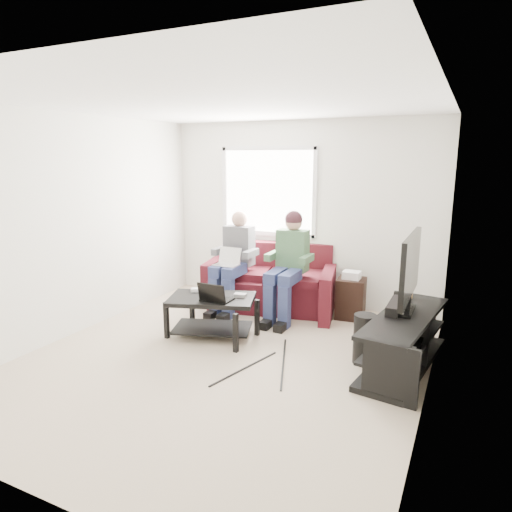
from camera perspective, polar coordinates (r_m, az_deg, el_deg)
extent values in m
plane|color=#B6A58D|center=(4.96, -4.05, -12.76)|extent=(4.50, 4.50, 0.00)
plane|color=white|center=(4.52, -4.58, 18.65)|extent=(4.50, 4.50, 0.00)
plane|color=silver|center=(6.59, 5.53, 5.29)|extent=(4.50, 0.00, 4.50)
plane|color=silver|center=(2.89, -27.16, -5.08)|extent=(4.50, 0.00, 4.50)
plane|color=silver|center=(5.81, -21.69, 3.54)|extent=(0.00, 4.50, 4.50)
plane|color=silver|center=(3.98, 21.54, -0.13)|extent=(0.00, 4.50, 4.50)
cube|color=white|center=(6.74, 1.52, 8.06)|extent=(1.40, 0.01, 1.20)
cube|color=silver|center=(6.73, 1.48, 8.05)|extent=(1.48, 0.04, 1.28)
cube|color=#4F1323|center=(6.47, 1.59, -4.58)|extent=(1.71, 1.14, 0.44)
cube|color=#4F1323|center=(6.69, 2.90, -0.13)|extent=(1.58, 0.52, 0.45)
cube|color=#4F1323|center=(6.83, -5.01, -2.91)|extent=(0.34, 0.95, 0.62)
cube|color=#4F1323|center=(6.16, 8.94, -4.70)|extent=(0.34, 0.95, 0.62)
cube|color=#4F1323|center=(6.54, -1.54, -1.96)|extent=(0.86, 0.85, 0.10)
cube|color=#4F1323|center=(6.24, 4.76, -2.71)|extent=(0.86, 0.85, 0.10)
cube|color=navy|center=(6.20, -4.32, -1.65)|extent=(0.16, 0.45, 0.14)
cube|color=navy|center=(6.11, -2.69, -1.85)|extent=(0.16, 0.45, 0.14)
cube|color=navy|center=(6.14, -5.14, -5.09)|extent=(0.13, 0.13, 0.54)
cube|color=navy|center=(6.04, -3.50, -5.35)|extent=(0.13, 0.13, 0.54)
cube|color=#535357|center=(6.37, -2.13, 1.33)|extent=(0.40, 0.22, 0.55)
sphere|color=tan|center=(6.33, -2.07, 4.65)|extent=(0.22, 0.22, 0.22)
cube|color=navy|center=(5.85, 2.49, -2.47)|extent=(0.16, 0.45, 0.14)
cube|color=navy|center=(5.78, 4.31, -2.69)|extent=(0.16, 0.45, 0.14)
cube|color=navy|center=(5.79, 1.73, -6.13)|extent=(0.13, 0.13, 0.54)
cube|color=navy|center=(5.71, 3.58, -6.40)|extent=(0.13, 0.13, 0.54)
cube|color=#585B5B|center=(6.05, 4.60, 0.70)|extent=(0.40, 0.22, 0.55)
sphere|color=tan|center=(6.00, 4.73, 4.20)|extent=(0.22, 0.22, 0.22)
sphere|color=#32191F|center=(6.00, 4.73, 4.58)|extent=(0.23, 0.23, 0.23)
cube|color=black|center=(5.39, -5.56, -5.37)|extent=(1.12, 0.89, 0.05)
cube|color=black|center=(5.51, -5.48, -8.91)|extent=(1.02, 0.79, 0.02)
cube|color=black|center=(5.51, -11.13, -7.87)|extent=(0.05, 0.05, 0.44)
cube|color=black|center=(5.04, -2.55, -9.59)|extent=(0.05, 0.05, 0.44)
cube|color=black|center=(5.92, -8.00, -6.31)|extent=(0.05, 0.05, 0.44)
cube|color=black|center=(5.49, 0.13, -7.70)|extent=(0.05, 0.05, 0.44)
cube|color=silver|center=(5.62, -7.39, -4.21)|extent=(0.17, 0.14, 0.04)
cube|color=black|center=(5.57, -5.50, -4.29)|extent=(0.16, 0.12, 0.04)
cube|color=gray|center=(5.36, -1.98, -4.92)|extent=(0.16, 0.12, 0.04)
cube|color=black|center=(4.85, 18.18, -7.29)|extent=(0.71, 1.68, 0.04)
cube|color=black|center=(4.94, 17.98, -10.04)|extent=(0.66, 1.62, 0.03)
cube|color=black|center=(5.03, 17.79, -12.59)|extent=(0.71, 1.68, 0.06)
cube|color=black|center=(4.21, 16.42, -13.91)|extent=(0.49, 0.11, 0.54)
cube|color=black|center=(5.68, 19.11, -7.17)|extent=(0.49, 0.11, 0.54)
cube|color=black|center=(4.93, 18.37, -6.49)|extent=(0.12, 0.40, 0.04)
cube|color=black|center=(4.91, 18.43, -5.60)|extent=(0.06, 0.06, 0.12)
cube|color=black|center=(4.81, 18.74, -1.22)|extent=(0.05, 1.10, 0.65)
cube|color=#C62E5B|center=(4.81, 18.38, -1.19)|extent=(0.01, 1.01, 0.58)
cube|color=black|center=(4.94, 17.00, -6.01)|extent=(0.12, 0.50, 0.10)
cylinder|color=#A97F48|center=(5.43, 18.62, -4.35)|extent=(0.08, 0.08, 0.12)
cube|color=silver|center=(4.55, 17.30, -11.32)|extent=(0.30, 0.22, 0.06)
cube|color=gray|center=(5.20, 18.49, -8.30)|extent=(0.34, 0.26, 0.08)
cube|color=black|center=(4.87, 17.94, -9.71)|extent=(0.38, 0.30, 0.07)
cylinder|color=black|center=(4.90, 13.41, -10.06)|extent=(0.23, 0.23, 0.52)
cube|color=black|center=(4.65, 14.77, -14.74)|extent=(0.27, 0.51, 0.03)
cube|color=black|center=(6.18, 11.76, -5.20)|extent=(0.36, 0.36, 0.53)
cube|color=silver|center=(6.09, 11.89, -2.35)|extent=(0.22, 0.18, 0.10)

